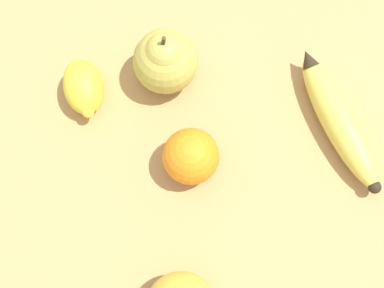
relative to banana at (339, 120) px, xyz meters
The scene contains 5 objects.
ground_plane 0.21m from the banana, 58.12° to the left, with size 3.00×3.00×0.00m, color tan.
banana is the anchor object (origin of this frame).
orange 0.19m from the banana, 77.37° to the left, with size 0.07×0.07×0.07m.
pear 0.23m from the banana, 43.81° to the left, with size 0.08×0.08×0.10m.
lemon 0.33m from the banana, 54.21° to the left, with size 0.09×0.07×0.05m.
Camera 1 is at (-0.23, 0.10, 0.66)m, focal length 50.00 mm.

